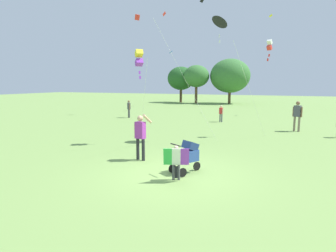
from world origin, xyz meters
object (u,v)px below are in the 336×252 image
(person_couple_left, at_px, (129,107))
(person_kid_running, at_px, (221,112))
(person_red_shirt, at_px, (297,114))
(stroller, at_px, (188,154))
(kite_green_novelty, at_px, (219,23))
(kite_adult_black, at_px, (139,58))
(child_with_butterfly_kite, at_px, (176,159))
(kite_orange_delta, at_px, (269,46))
(person_adult_flyer, at_px, (140,133))

(person_couple_left, xyz_separation_m, person_kid_running, (7.46, 0.33, -0.12))
(person_red_shirt, relative_size, person_kid_running, 1.47)
(stroller, distance_m, kite_green_novelty, 7.38)
(stroller, relative_size, kite_adult_black, 0.25)
(person_red_shirt, distance_m, person_couple_left, 12.62)
(person_red_shirt, bearing_deg, person_couple_left, 170.55)
(stroller, xyz_separation_m, person_kid_running, (-1.68, 12.37, 0.10))
(child_with_butterfly_kite, bearing_deg, stroller, 85.72)
(stroller, distance_m, kite_adult_black, 5.87)
(kite_orange_delta, distance_m, person_red_shirt, 4.62)
(person_adult_flyer, relative_size, person_red_shirt, 0.98)
(person_adult_flyer, height_order, person_kid_running, person_adult_flyer)
(child_with_butterfly_kite, xyz_separation_m, kite_green_novelty, (-0.30, 6.28, 4.95))
(stroller, distance_m, person_red_shirt, 10.51)
(kite_adult_black, height_order, person_kid_running, kite_adult_black)
(kite_orange_delta, relative_size, person_red_shirt, 2.83)
(kite_adult_black, xyz_separation_m, kite_green_novelty, (3.13, 2.07, 1.66))
(stroller, bearing_deg, person_couple_left, 127.21)
(kite_adult_black, relative_size, person_kid_running, 3.58)
(person_adult_flyer, relative_size, kite_adult_black, 0.40)
(child_with_butterfly_kite, xyz_separation_m, person_adult_flyer, (-2.02, 1.61, 0.36))
(child_with_butterfly_kite, height_order, person_red_shirt, person_red_shirt)
(kite_adult_black, relative_size, person_red_shirt, 2.44)
(stroller, height_order, kite_green_novelty, kite_green_novelty)
(kite_orange_delta, xyz_separation_m, person_couple_left, (-10.87, 4.47, -3.83))
(person_adult_flyer, height_order, person_couple_left, person_adult_flyer)
(stroller, height_order, person_couple_left, person_couple_left)
(person_adult_flyer, xyz_separation_m, person_couple_left, (-7.05, 11.25, -0.17))
(person_red_shirt, distance_m, person_kid_running, 5.55)
(stroller, xyz_separation_m, kite_green_novelty, (-0.36, 5.45, 4.97))
(kite_green_novelty, height_order, person_red_shirt, kite_green_novelty)
(kite_adult_black, distance_m, person_red_shirt, 9.90)
(kite_orange_delta, height_order, kite_green_novelty, kite_green_novelty)
(child_with_butterfly_kite, xyz_separation_m, stroller, (0.06, 0.84, -0.03))
(child_with_butterfly_kite, relative_size, person_kid_running, 0.85)
(person_adult_flyer, height_order, kite_orange_delta, kite_orange_delta)
(kite_green_novelty, distance_m, person_red_shirt, 7.38)
(kite_orange_delta, bearing_deg, kite_green_novelty, -134.79)
(kite_orange_delta, bearing_deg, person_kid_running, 125.43)
(child_with_butterfly_kite, height_order, kite_adult_black, kite_adult_black)
(child_with_butterfly_kite, height_order, person_adult_flyer, person_adult_flyer)
(stroller, distance_m, person_kid_running, 12.48)
(person_adult_flyer, xyz_separation_m, stroller, (2.09, -0.78, -0.39))
(person_adult_flyer, bearing_deg, kite_green_novelty, 69.71)
(person_red_shirt, bearing_deg, child_with_butterfly_kite, -107.37)
(kite_orange_delta, distance_m, kite_green_novelty, 3.12)
(person_kid_running, bearing_deg, kite_green_novelty, -79.20)
(stroller, relative_size, kite_green_novelty, 0.18)
(kite_orange_delta, relative_size, person_kid_running, 4.15)
(kite_green_novelty, height_order, person_kid_running, kite_green_novelty)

